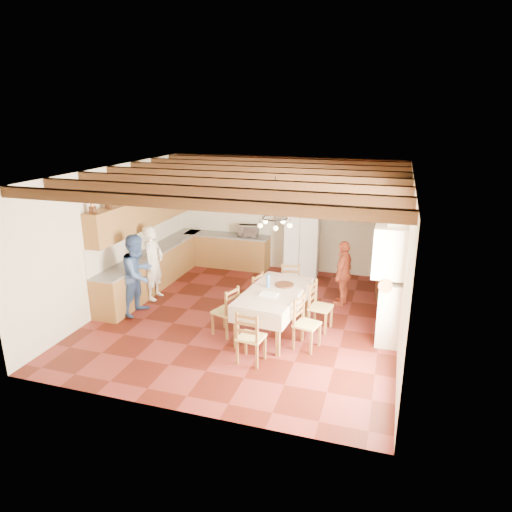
% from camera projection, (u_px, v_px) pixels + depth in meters
% --- Properties ---
extents(floor, '(6.00, 6.50, 0.02)m').
position_uv_depth(floor, '(247.00, 317.00, 9.48)').
color(floor, '#47140C').
rests_on(floor, ground).
extents(ceiling, '(6.00, 6.50, 0.02)m').
position_uv_depth(ceiling, '(246.00, 171.00, 8.56)').
color(ceiling, silver).
rests_on(ceiling, ground).
extents(wall_back, '(6.00, 0.02, 3.00)m').
position_uv_depth(wall_back, '(286.00, 214.00, 11.99)').
color(wall_back, '#ECE4CA').
rests_on(wall_back, ground).
extents(wall_front, '(6.00, 0.02, 3.00)m').
position_uv_depth(wall_front, '(169.00, 315.00, 6.05)').
color(wall_front, '#ECE4CA').
rests_on(wall_front, ground).
extents(wall_left, '(0.02, 6.50, 3.00)m').
position_uv_depth(wall_left, '(115.00, 236.00, 9.87)').
color(wall_left, '#ECE4CA').
rests_on(wall_left, ground).
extents(wall_right, '(0.02, 6.50, 3.00)m').
position_uv_depth(wall_right, '(406.00, 262.00, 8.17)').
color(wall_right, '#ECE4CA').
rests_on(wall_right, ground).
extents(ceiling_beams, '(6.00, 6.30, 0.16)m').
position_uv_depth(ceiling_beams, '(246.00, 176.00, 8.59)').
color(ceiling_beams, '#361D0F').
rests_on(ceiling_beams, ground).
extents(lower_cabinets_left, '(0.60, 4.30, 0.86)m').
position_uv_depth(lower_cabinets_left, '(155.00, 269.00, 11.06)').
color(lower_cabinets_left, brown).
rests_on(lower_cabinets_left, ground).
extents(lower_cabinets_back, '(2.30, 0.60, 0.86)m').
position_uv_depth(lower_cabinets_back, '(227.00, 251.00, 12.47)').
color(lower_cabinets_back, brown).
rests_on(lower_cabinets_back, ground).
extents(countertop_left, '(0.62, 4.30, 0.04)m').
position_uv_depth(countertop_left, '(154.00, 251.00, 10.93)').
color(countertop_left, slate).
rests_on(countertop_left, lower_cabinets_left).
extents(countertop_back, '(2.34, 0.62, 0.04)m').
position_uv_depth(countertop_back, '(227.00, 235.00, 12.33)').
color(countertop_back, slate).
rests_on(countertop_back, lower_cabinets_back).
extents(backsplash_left, '(0.03, 4.30, 0.60)m').
position_uv_depth(backsplash_left, '(142.00, 237.00, 10.91)').
color(backsplash_left, silver).
rests_on(backsplash_left, ground).
extents(backsplash_back, '(2.30, 0.03, 0.60)m').
position_uv_depth(backsplash_back, '(230.00, 221.00, 12.49)').
color(backsplash_back, silver).
rests_on(backsplash_back, ground).
extents(upper_cabinets, '(0.35, 4.20, 0.70)m').
position_uv_depth(upper_cabinets, '(146.00, 211.00, 10.67)').
color(upper_cabinets, brown).
rests_on(upper_cabinets, ground).
extents(fireplace, '(0.56, 1.60, 2.80)m').
position_uv_depth(fireplace, '(389.00, 263.00, 8.46)').
color(fireplace, beige).
rests_on(fireplace, ground).
extents(wall_picture, '(0.34, 0.03, 0.42)m').
position_uv_depth(wall_picture, '(346.00, 204.00, 11.41)').
color(wall_picture, '#2F2113').
rests_on(wall_picture, ground).
extents(refrigerator, '(0.87, 0.74, 1.66)m').
position_uv_depth(refrigerator, '(302.00, 244.00, 11.66)').
color(refrigerator, white).
rests_on(refrigerator, floor).
extents(hutch, '(0.57, 1.19, 2.09)m').
position_uv_depth(hutch, '(392.00, 251.00, 10.36)').
color(hutch, '#3C2012').
rests_on(hutch, floor).
extents(dining_table, '(1.16, 2.02, 0.85)m').
position_uv_depth(dining_table, '(274.00, 294.00, 8.65)').
color(dining_table, beige).
rests_on(dining_table, floor).
extents(chandelier, '(0.47, 0.47, 0.03)m').
position_uv_depth(chandelier, '(275.00, 218.00, 8.20)').
color(chandelier, black).
rests_on(chandelier, ground).
extents(chair_left_near, '(0.51, 0.52, 0.96)m').
position_uv_depth(chair_left_near, '(225.00, 310.00, 8.64)').
color(chair_left_near, brown).
rests_on(chair_left_near, floor).
extents(chair_left_far, '(0.49, 0.50, 0.96)m').
position_uv_depth(chair_left_far, '(250.00, 295.00, 9.38)').
color(chair_left_far, brown).
rests_on(chair_left_far, floor).
extents(chair_right_near, '(0.49, 0.51, 0.96)m').
position_uv_depth(chair_right_near, '(307.00, 323.00, 8.11)').
color(chair_right_near, brown).
rests_on(chair_right_near, floor).
extents(chair_right_far, '(0.46, 0.48, 0.96)m').
position_uv_depth(chair_right_far, '(321.00, 306.00, 8.81)').
color(chair_right_far, brown).
rests_on(chair_right_far, floor).
extents(chair_end_near, '(0.46, 0.45, 0.96)m').
position_uv_depth(chair_end_near, '(251.00, 336.00, 7.65)').
color(chair_end_near, brown).
rests_on(chair_end_near, floor).
extents(chair_end_far, '(0.47, 0.45, 0.96)m').
position_uv_depth(chair_end_far, '(290.00, 288.00, 9.76)').
color(chair_end_far, brown).
rests_on(chair_end_far, floor).
extents(person_man, '(0.42, 0.63, 1.69)m').
position_uv_depth(person_man, '(153.00, 263.00, 10.20)').
color(person_man, white).
rests_on(person_man, floor).
extents(person_woman_blue, '(0.73, 0.89, 1.71)m').
position_uv_depth(person_woman_blue, '(138.00, 274.00, 9.45)').
color(person_woman_blue, '#3A5895').
rests_on(person_woman_blue, floor).
extents(person_woman_red, '(0.52, 0.91, 1.46)m').
position_uv_depth(person_woman_red, '(343.00, 273.00, 9.88)').
color(person_woman_red, '#BE4C2E').
rests_on(person_woman_red, floor).
extents(microwave, '(0.57, 0.44, 0.29)m').
position_uv_depth(microwave, '(248.00, 231.00, 12.11)').
color(microwave, silver).
rests_on(microwave, countertop_back).
extents(fridge_vase, '(0.37, 0.37, 0.34)m').
position_uv_depth(fridge_vase, '(306.00, 206.00, 11.33)').
color(fridge_vase, '#3C2012').
rests_on(fridge_vase, refrigerator).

